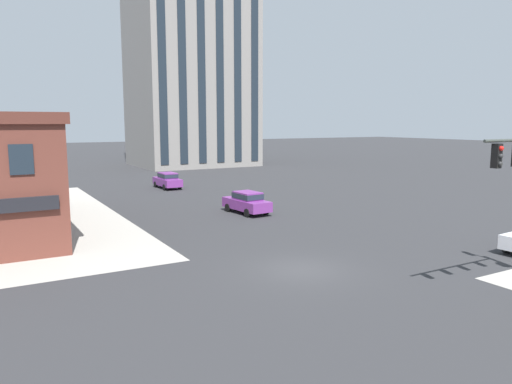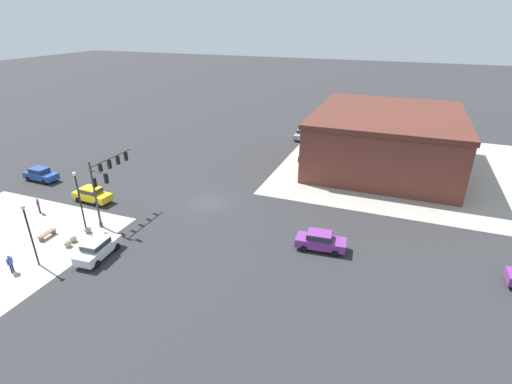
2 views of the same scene
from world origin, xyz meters
TOP-DOWN VIEW (x-y plane):
  - ground_plane at (0.00, 0.00)m, footprint 320.00×320.00m
  - car_main_northbound_near at (4.22, 30.51)m, footprint 1.96×4.44m
  - car_main_northbound_far at (4.68, 13.84)m, footprint 2.18×4.54m
  - residential_tower_skyline_right at (17.55, 56.13)m, footprint 18.19×15.95m

SIDE VIEW (x-z plane):
  - ground_plane at x=0.00m, z-range 0.00..0.00m
  - car_main_northbound_near at x=4.22m, z-range 0.08..1.76m
  - car_main_northbound_far at x=4.68m, z-range 0.08..1.76m
  - residential_tower_skyline_right at x=17.55m, z-range 0.02..46.98m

